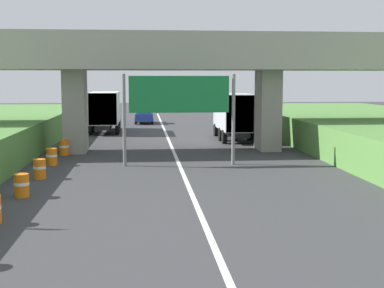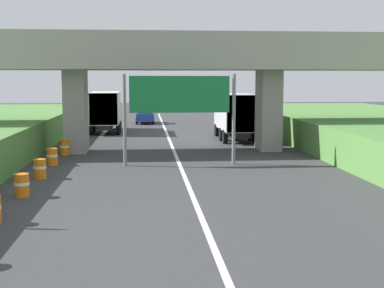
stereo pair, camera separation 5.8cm
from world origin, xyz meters
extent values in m
cube|color=white|center=(0.00, 23.07, 0.00)|extent=(0.20, 86.15, 0.01)
cube|color=#9E998E|center=(0.00, 28.84, 5.61)|extent=(40.00, 4.80, 1.10)
cube|color=#9E998E|center=(0.00, 26.62, 6.71)|extent=(40.00, 0.36, 1.10)
cube|color=#9E998E|center=(0.00, 31.06, 6.71)|extent=(40.00, 0.36, 1.10)
cube|color=gray|center=(-6.03, 28.84, 2.53)|extent=(1.30, 2.20, 5.06)
cube|color=gray|center=(6.03, 28.84, 2.53)|extent=(1.30, 2.20, 5.06)
cylinder|color=slate|center=(-2.85, 23.18, 2.38)|extent=(0.18, 0.18, 4.76)
cylinder|color=slate|center=(2.85, 23.18, 2.38)|extent=(0.18, 0.18, 4.76)
cube|color=#167238|center=(0.00, 23.18, 3.71)|extent=(5.20, 0.12, 1.90)
cube|color=white|center=(0.00, 23.17, 3.71)|extent=(4.89, 0.01, 1.67)
cube|color=black|center=(4.86, 34.96, 0.66)|extent=(1.10, 7.30, 0.36)
cube|color=#B2B5B7|center=(4.86, 37.56, 1.89)|extent=(2.10, 2.10, 2.10)
cube|color=#2D3842|center=(4.86, 38.58, 2.19)|extent=(1.89, 0.06, 0.90)
cube|color=#B2B5B7|center=(4.86, 33.91, 2.14)|extent=(2.30, 5.20, 2.60)
cube|color=gray|center=(4.86, 31.33, 2.14)|extent=(2.21, 0.04, 2.50)
cylinder|color=black|center=(3.89, 37.56, 0.48)|extent=(0.30, 0.96, 0.96)
cylinder|color=black|center=(5.83, 37.56, 0.48)|extent=(0.30, 0.96, 0.96)
cylinder|color=black|center=(3.79, 32.48, 0.48)|extent=(0.30, 0.96, 0.96)
cylinder|color=black|center=(5.93, 32.48, 0.48)|extent=(0.30, 0.96, 0.96)
cylinder|color=black|center=(3.79, 34.17, 0.48)|extent=(0.30, 0.96, 0.96)
cylinder|color=black|center=(5.93, 34.17, 0.48)|extent=(0.30, 0.96, 0.96)
cube|color=black|center=(-5.06, 41.68, 0.66)|extent=(1.10, 7.30, 0.36)
cube|color=silver|center=(-5.06, 44.28, 1.89)|extent=(2.10, 2.10, 2.10)
cube|color=#2D3842|center=(-5.06, 45.30, 2.19)|extent=(1.89, 0.06, 0.90)
cube|color=silver|center=(-5.06, 40.63, 2.14)|extent=(2.30, 5.20, 2.60)
cube|color=#A8A8A4|center=(-5.06, 38.05, 2.14)|extent=(2.21, 0.04, 2.50)
cylinder|color=black|center=(-6.03, 44.28, 0.48)|extent=(0.30, 0.96, 0.96)
cylinder|color=black|center=(-4.09, 44.28, 0.48)|extent=(0.30, 0.96, 0.96)
cylinder|color=black|center=(-6.13, 39.20, 0.48)|extent=(0.30, 0.96, 0.96)
cylinder|color=black|center=(-3.99, 39.20, 0.48)|extent=(0.30, 0.96, 0.96)
cylinder|color=black|center=(-6.13, 40.89, 0.48)|extent=(0.30, 0.96, 0.96)
cylinder|color=black|center=(-3.99, 40.89, 0.48)|extent=(0.30, 0.96, 0.96)
cube|color=#233D9E|center=(-1.79, 50.51, 0.70)|extent=(1.76, 4.10, 0.76)
cube|color=#233D9E|center=(-1.79, 50.36, 1.40)|extent=(1.56, 1.90, 0.64)
cube|color=#2D3842|center=(-1.79, 49.44, 1.40)|extent=(1.44, 0.06, 0.54)
cylinder|color=black|center=(-2.61, 51.78, 0.32)|extent=(0.22, 0.64, 0.64)
cylinder|color=black|center=(-0.97, 51.78, 0.32)|extent=(0.22, 0.64, 0.64)
cylinder|color=black|center=(-2.61, 49.24, 0.32)|extent=(0.22, 0.64, 0.64)
cylinder|color=black|center=(-0.97, 49.24, 0.32)|extent=(0.22, 0.64, 0.64)
cylinder|color=orange|center=(-6.53, 16.04, 0.45)|extent=(0.56, 0.56, 0.90)
cylinder|color=white|center=(-6.53, 16.04, 0.52)|extent=(0.57, 0.57, 0.12)
cylinder|color=orange|center=(-6.58, 19.88, 0.45)|extent=(0.56, 0.56, 0.90)
cylinder|color=white|center=(-6.58, 19.88, 0.52)|extent=(0.57, 0.57, 0.12)
cylinder|color=orange|center=(-6.67, 23.72, 0.45)|extent=(0.56, 0.56, 0.90)
cylinder|color=white|center=(-6.67, 23.72, 0.52)|extent=(0.57, 0.57, 0.12)
cylinder|color=orange|center=(-6.58, 27.56, 0.45)|extent=(0.56, 0.56, 0.90)
cylinder|color=white|center=(-6.58, 27.56, 0.52)|extent=(0.57, 0.57, 0.12)
camera|label=1|loc=(-1.87, -4.64, 4.48)|focal=50.23mm
camera|label=2|loc=(-1.81, -4.64, 4.48)|focal=50.23mm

